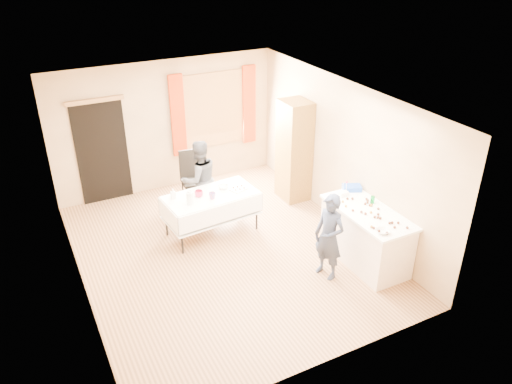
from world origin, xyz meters
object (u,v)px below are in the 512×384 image
chair (194,188)px  girl (329,237)px  woman (200,179)px  cabinet (294,151)px  party_table (211,210)px  counter (365,236)px

chair → girl: size_ratio=0.77×
girl → woman: size_ratio=0.93×
chair → girl: girl is taller
cabinet → chair: bearing=160.5°
party_table → counter: bearing=-50.4°
cabinet → chair: size_ratio=1.87×
cabinet → chair: (-1.83, 0.65, -0.67)m
cabinet → party_table: (-1.94, -0.50, -0.54)m
cabinet → woman: 1.91m
girl → woman: bearing=-174.8°
party_table → woman: size_ratio=1.12×
party_table → woman: bearing=80.6°
chair → girl: 3.27m
cabinet → woman: cabinet is taller
girl → counter: bearing=77.8°
chair → cabinet: bearing=-13.2°
counter → girl: bearing=-175.5°
counter → woman: (-1.79, 2.53, 0.29)m
counter → party_table: size_ratio=0.95×
chair → woman: bearing=-90.2°
counter → chair: bearing=119.7°
party_table → woman: woman is taller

